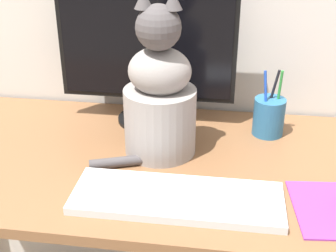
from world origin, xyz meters
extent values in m
cube|color=brown|center=(0.00, 0.00, 0.71)|extent=(1.48, 0.61, 0.02)
cylinder|color=black|center=(-0.04, 0.21, 0.73)|extent=(0.17, 0.17, 0.01)
cylinder|color=black|center=(-0.04, 0.21, 0.76)|extent=(0.04, 0.04, 0.06)
cube|color=black|center=(-0.04, 0.21, 0.95)|extent=(0.48, 0.02, 0.32)
cube|color=black|center=(-0.04, 0.20, 0.95)|extent=(0.45, 0.00, 0.30)
cube|color=silver|center=(0.09, -0.17, 0.73)|extent=(0.44, 0.16, 0.02)
cube|color=white|center=(0.09, -0.17, 0.74)|extent=(0.42, 0.14, 0.01)
cylinder|color=gray|center=(0.02, 0.04, 0.81)|extent=(0.18, 0.18, 0.16)
ellipsoid|color=gray|center=(0.02, 0.04, 0.93)|extent=(0.15, 0.13, 0.11)
sphere|color=#474242|center=(0.02, 0.03, 1.04)|extent=(0.10, 0.10, 0.10)
cone|color=#474242|center=(0.06, 0.03, 1.10)|extent=(0.04, 0.04, 0.04)
cylinder|color=#474242|center=(-0.02, -0.03, 0.74)|extent=(0.22, 0.10, 0.02)
cylinder|color=#286089|center=(0.29, 0.17, 0.77)|extent=(0.08, 0.08, 0.10)
cylinder|color=black|center=(0.30, 0.18, 0.83)|extent=(0.03, 0.02, 0.14)
cylinder|color=green|center=(0.31, 0.18, 0.83)|extent=(0.01, 0.02, 0.14)
cylinder|color=#1E47B2|center=(0.28, 0.16, 0.83)|extent=(0.02, 0.02, 0.14)
camera|label=1|loc=(0.19, -0.97, 1.31)|focal=50.00mm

